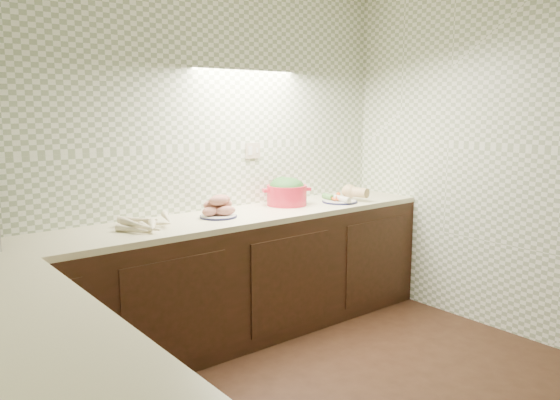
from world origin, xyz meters
TOP-DOWN VIEW (x-y plane):
  - room at (0.00, 0.00)m, footprint 3.60×3.60m
  - counter at (-0.68, 0.68)m, footprint 3.60×3.60m
  - parsnip_pile at (-0.50, 1.50)m, footprint 0.43×0.40m
  - sweet_potato_plate at (0.06, 1.52)m, footprint 0.27×0.26m
  - onion_bowl at (0.11, 1.63)m, footprint 0.15×0.15m
  - dutch_oven at (0.73, 1.59)m, footprint 0.41×0.41m
  - veg_plate at (1.20, 1.43)m, footprint 0.34×0.30m

SIDE VIEW (x-z plane):
  - counter at x=-0.68m, z-range 0.00..0.90m
  - parsnip_pile at x=-0.50m, z-range 0.89..0.97m
  - onion_bowl at x=0.11m, z-range 0.89..1.00m
  - veg_plate at x=1.20m, z-range 0.88..1.01m
  - sweet_potato_plate at x=0.06m, z-range 0.88..1.04m
  - dutch_oven at x=0.73m, z-range 0.90..1.11m
  - room at x=0.00m, z-range 0.33..2.93m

